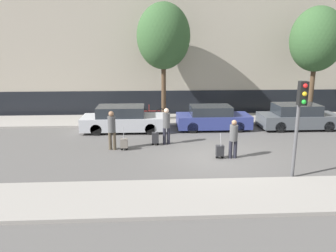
{
  "coord_description": "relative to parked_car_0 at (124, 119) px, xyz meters",
  "views": [
    {
      "loc": [
        -2.79,
        -12.97,
        4.62
      ],
      "look_at": [
        -1.96,
        1.8,
        0.95
      ],
      "focal_mm": 35.0,
      "sensor_mm": 36.0,
      "label": 1
    }
  ],
  "objects": [
    {
      "name": "ground_plane",
      "position": [
        4.25,
        -4.63,
        -0.65
      ],
      "size": [
        80.0,
        80.0,
        0.0
      ],
      "primitive_type": "plane",
      "color": "#565451"
    },
    {
      "name": "sidewalk_near",
      "position": [
        4.25,
        -8.38,
        -0.59
      ],
      "size": [
        28.0,
        2.5,
        0.12
      ],
      "color": "gray",
      "rests_on": "ground_plane"
    },
    {
      "name": "sidewalk_far",
      "position": [
        4.25,
        2.37,
        -0.59
      ],
      "size": [
        28.0,
        3.0,
        0.12
      ],
      "color": "gray",
      "rests_on": "ground_plane"
    },
    {
      "name": "building_facade",
      "position": [
        4.25,
        5.85,
        5.85
      ],
      "size": [
        28.0,
        2.62,
        13.05
      ],
      "color": "#A89E8C",
      "rests_on": "ground_plane"
    },
    {
      "name": "parked_car_0",
      "position": [
        0.0,
        0.0,
        0.0
      ],
      "size": [
        4.6,
        1.86,
        1.4
      ],
      "color": "#B7BABF",
      "rests_on": "ground_plane"
    },
    {
      "name": "parked_car_1",
      "position": [
        4.96,
        0.11,
        -0.02
      ],
      "size": [
        4.06,
        1.71,
        1.34
      ],
      "color": "navy",
      "rests_on": "ground_plane"
    },
    {
      "name": "parked_car_2",
      "position": [
        9.79,
        -0.01,
        0.0
      ],
      "size": [
        4.35,
        1.79,
        1.41
      ],
      "color": "#4C5156",
      "rests_on": "ground_plane"
    },
    {
      "name": "pedestrian_left",
      "position": [
        -0.26,
        -3.3,
        0.36
      ],
      "size": [
        0.35,
        0.34,
        1.78
      ],
      "rotation": [
        0.0,
        0.0,
        2.92
      ],
      "color": "#4C4233",
      "rests_on": "ground_plane"
    },
    {
      "name": "trolley_left",
      "position": [
        0.27,
        -3.42,
        -0.33
      ],
      "size": [
        0.34,
        0.29,
        1.07
      ],
      "color": "slate",
      "rests_on": "ground_plane"
    },
    {
      "name": "pedestrian_center",
      "position": [
        2.23,
        -2.61,
        0.34
      ],
      "size": [
        0.34,
        0.34,
        1.75
      ],
      "rotation": [
        0.0,
        0.0,
        0.24
      ],
      "color": "#23232D",
      "rests_on": "ground_plane"
    },
    {
      "name": "trolley_center",
      "position": [
        1.69,
        -2.74,
        -0.29
      ],
      "size": [
        0.34,
        0.29,
        1.16
      ],
      "color": "#262628",
      "rests_on": "ground_plane"
    },
    {
      "name": "pedestrian_right",
      "position": [
        4.9,
        -4.75,
        0.27
      ],
      "size": [
        0.35,
        0.34,
        1.64
      ],
      "rotation": [
        0.0,
        0.0,
        0.02
      ],
      "color": "#23232D",
      "rests_on": "ground_plane"
    },
    {
      "name": "trolley_right",
      "position": [
        4.35,
        -4.76,
        -0.32
      ],
      "size": [
        0.34,
        0.29,
        1.1
      ],
      "color": "#262628",
      "rests_on": "ground_plane"
    },
    {
      "name": "traffic_light",
      "position": [
        6.53,
        -7.0,
        1.82
      ],
      "size": [
        0.28,
        0.47,
        3.46
      ],
      "color": "#515154",
      "rests_on": "ground_plane"
    },
    {
      "name": "parked_bicycle",
      "position": [
        1.59,
        2.15,
        -0.16
      ],
      "size": [
        1.77,
        0.06,
        0.96
      ],
      "color": "black",
      "rests_on": "sidewalk_far"
    },
    {
      "name": "bare_tree_near_crossing",
      "position": [
        2.32,
        2.53,
        4.45
      ],
      "size": [
        3.19,
        3.19,
        6.96
      ],
      "color": "#4C3826",
      "rests_on": "sidewalk_far"
    },
    {
      "name": "bare_tree_down_street",
      "position": [
        11.28,
        1.71,
        4.27
      ],
      "size": [
        3.08,
        3.08,
        6.71
      ],
      "color": "#4C3826",
      "rests_on": "sidewalk_far"
    }
  ]
}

